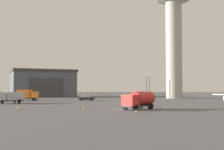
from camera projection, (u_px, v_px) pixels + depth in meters
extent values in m
plane|color=#545456|center=(125.00, 110.00, 48.77)|extent=(400.00, 400.00, 0.00)
cylinder|color=#B2AD9E|center=(174.00, 49.00, 103.02)|extent=(5.58, 5.58, 34.27)
cylinder|color=silver|center=(173.00, 0.00, 103.78)|extent=(11.23, 11.23, 0.60)
cube|color=#4C5159|center=(42.00, 85.00, 121.23)|extent=(30.32, 28.48, 9.86)
cube|color=#35393E|center=(42.00, 71.00, 121.46)|extent=(31.14, 29.30, 1.00)
cube|color=#38383A|center=(47.00, 88.00, 112.36)|extent=(11.55, 6.71, 7.39)
cube|color=#38383D|center=(139.00, 106.00, 49.32)|extent=(5.22, 6.02, 0.24)
cube|color=red|center=(130.00, 100.00, 47.78)|extent=(2.95, 2.81, 1.76)
cube|color=#99B7C6|center=(127.00, 98.00, 47.23)|extent=(1.67, 1.30, 0.88)
cylinder|color=red|center=(142.00, 98.00, 50.09)|extent=(4.29, 4.64, 2.28)
cylinder|color=black|center=(136.00, 107.00, 47.03)|extent=(0.96, 0.82, 1.00)
cylinder|color=black|center=(125.00, 107.00, 48.53)|extent=(0.96, 0.82, 1.00)
cylinder|color=black|center=(151.00, 106.00, 49.88)|extent=(0.96, 0.82, 1.00)
cylinder|color=black|center=(141.00, 106.00, 51.38)|extent=(0.96, 0.82, 1.00)
cube|color=#38383D|center=(28.00, 99.00, 82.74)|extent=(5.78, 2.02, 0.24)
cube|color=orange|center=(35.00, 95.00, 82.63)|extent=(1.69, 2.31, 1.83)
cube|color=#99B7C6|center=(37.00, 94.00, 82.59)|extent=(0.16, 1.91, 0.92)
cube|color=orange|center=(24.00, 94.00, 82.87)|extent=(3.90, 2.40, 2.35)
cylinder|color=black|center=(36.00, 99.00, 83.59)|extent=(0.32, 1.01, 1.00)
cylinder|color=black|center=(33.00, 99.00, 81.58)|extent=(0.32, 1.01, 1.00)
cylinder|color=black|center=(23.00, 99.00, 83.87)|extent=(0.32, 1.01, 1.00)
cylinder|color=black|center=(20.00, 99.00, 81.86)|extent=(0.32, 1.01, 1.00)
cube|color=#38383D|center=(9.00, 101.00, 68.49)|extent=(5.36, 6.34, 0.24)
cube|color=#B7BABF|center=(0.00, 96.00, 66.83)|extent=(2.98, 2.86, 1.93)
cube|color=#B7BABF|center=(14.00, 96.00, 69.30)|extent=(4.49, 4.91, 1.93)
cylinder|color=black|center=(2.00, 102.00, 66.10)|extent=(0.97, 0.81, 1.00)
cylinder|color=black|center=(19.00, 101.00, 69.17)|extent=(0.97, 0.81, 1.00)
cylinder|color=black|center=(15.00, 101.00, 70.62)|extent=(0.97, 0.81, 1.00)
cube|color=black|center=(86.00, 98.00, 83.84)|extent=(4.77, 3.16, 0.55)
cube|color=#99B7C6|center=(86.00, 97.00, 83.82)|extent=(2.87, 2.37, 0.50)
cylinder|color=black|center=(91.00, 99.00, 84.96)|extent=(0.37, 0.66, 0.64)
cylinder|color=black|center=(92.00, 100.00, 83.28)|extent=(0.37, 0.66, 0.64)
cylinder|color=black|center=(81.00, 99.00, 84.38)|extent=(0.37, 0.66, 0.64)
cylinder|color=black|center=(82.00, 100.00, 82.70)|extent=(0.37, 0.66, 0.64)
cylinder|color=#38383D|center=(149.00, 87.00, 98.51)|extent=(0.18, 0.18, 7.60)
sphere|color=#F9E5B2|center=(149.00, 75.00, 98.68)|extent=(0.44, 0.44, 0.44)
cylinder|color=#38383D|center=(146.00, 88.00, 100.92)|extent=(0.18, 0.18, 7.43)
sphere|color=#F9E5B2|center=(146.00, 76.00, 101.09)|extent=(0.44, 0.44, 0.44)
cube|color=black|center=(18.00, 110.00, 48.66)|extent=(0.36, 0.36, 0.04)
cone|color=orange|center=(18.00, 108.00, 48.67)|extent=(0.30, 0.30, 0.62)
cylinder|color=white|center=(18.00, 108.00, 48.68)|extent=(0.21, 0.21, 0.08)
cube|color=black|center=(136.00, 113.00, 41.96)|extent=(0.36, 0.36, 0.04)
cone|color=orange|center=(136.00, 111.00, 41.97)|extent=(0.30, 0.30, 0.53)
cylinder|color=white|center=(136.00, 111.00, 41.97)|extent=(0.21, 0.21, 0.08)
cube|color=black|center=(84.00, 110.00, 48.83)|extent=(0.36, 0.36, 0.04)
cone|color=orange|center=(84.00, 108.00, 48.84)|extent=(0.30, 0.30, 0.66)
cylinder|color=white|center=(84.00, 107.00, 48.85)|extent=(0.21, 0.21, 0.08)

